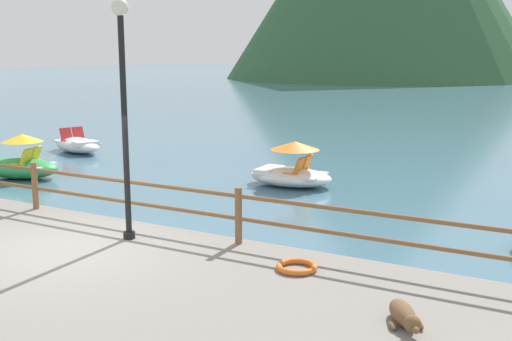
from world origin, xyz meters
The scene contains 8 objects.
ground_plane centered at (0.00, 40.00, 0.00)m, with size 200.00×200.00×0.00m, color #477084.
dock_railing centered at (0.00, 1.55, 0.98)m, with size 23.92×0.12×0.95m.
lamp_post centered at (0.61, 0.88, 2.80)m, with size 0.28×0.28×3.96m.
dog_resting centered at (5.64, -0.21, 0.52)m, with size 0.61×0.97×0.26m.
life_ring centered at (3.77, 0.87, 0.45)m, with size 0.61×0.61×0.09m, color orange.
pedal_boat_0 centered at (-6.71, 4.87, 0.42)m, with size 2.47×1.77×1.26m.
pedal_boat_2 centered at (-8.65, 8.99, 0.28)m, with size 2.76×1.93×0.86m.
pedal_boat_3 centered at (0.41, 7.65, 0.41)m, with size 2.33×1.46×1.20m.
Camera 1 is at (7.37, -6.91, 3.54)m, focal length 43.26 mm.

